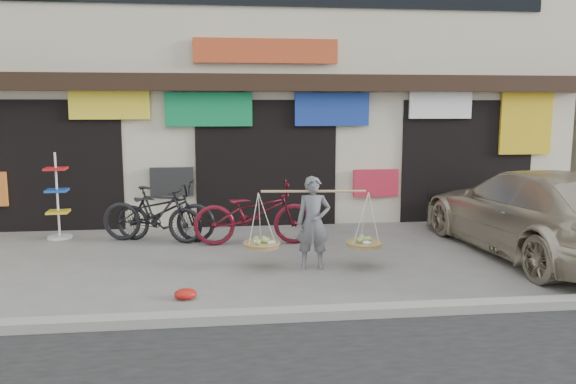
{
  "coord_description": "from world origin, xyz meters",
  "views": [
    {
      "loc": [
        -0.95,
        -8.45,
        2.55
      ],
      "look_at": [
        0.16,
        0.9,
        1.12
      ],
      "focal_mm": 35.0,
      "sensor_mm": 36.0,
      "label": 1
    }
  ],
  "objects": [
    {
      "name": "ground",
      "position": [
        0.0,
        0.0,
        0.0
      ],
      "size": [
        70.0,
        70.0,
        0.0
      ],
      "primitive_type": "plane",
      "color": "slate",
      "rests_on": "ground"
    },
    {
      "name": "bike_1",
      "position": [
        -2.17,
        2.22,
        0.53
      ],
      "size": [
        1.84,
        1.1,
        1.07
      ],
      "primitive_type": "imported",
      "rotation": [
        0.0,
        0.0,
        1.21
      ],
      "color": "black",
      "rests_on": "ground"
    },
    {
      "name": "street_vendor",
      "position": [
        0.47,
        0.13,
        0.67
      ],
      "size": [
        2.19,
        0.71,
        1.48
      ],
      "rotation": [
        0.0,
        0.0,
        -0.09
      ],
      "color": "slate",
      "rests_on": "ground"
    },
    {
      "name": "shophouse_block",
      "position": [
        -0.0,
        6.42,
        3.45
      ],
      "size": [
        14.0,
        6.32,
        7.0
      ],
      "color": "beige",
      "rests_on": "ground"
    },
    {
      "name": "red_bag",
      "position": [
        -1.47,
        -1.12,
        0.07
      ],
      "size": [
        0.31,
        0.25,
        0.14
      ],
      "primitive_type": "ellipsoid",
      "color": "red",
      "rests_on": "ground"
    },
    {
      "name": "suv",
      "position": [
        4.41,
        0.49,
        0.75
      ],
      "size": [
        2.46,
        5.32,
        1.51
      ],
      "rotation": [
        0.0,
        0.0,
        3.21
      ],
      "color": "#BEB299",
      "rests_on": "ground"
    },
    {
      "name": "bike_2",
      "position": [
        -0.37,
        1.81,
        0.59
      ],
      "size": [
        2.26,
        0.81,
        1.18
      ],
      "primitive_type": "imported",
      "rotation": [
        0.0,
        0.0,
        1.56
      ],
      "color": "#5C0F1C",
      "rests_on": "ground"
    },
    {
      "name": "bike_0",
      "position": [
        -2.17,
        2.29,
        0.58
      ],
      "size": [
        2.31,
        1.22,
        1.15
      ],
      "primitive_type": "imported",
      "rotation": [
        0.0,
        0.0,
        1.36
      ],
      "color": "black",
      "rests_on": "ground"
    },
    {
      "name": "kerb",
      "position": [
        0.0,
        -2.0,
        0.06
      ],
      "size": [
        70.0,
        0.25,
        0.12
      ],
      "primitive_type": "cube",
      "color": "gray",
      "rests_on": "ground"
    },
    {
      "name": "display_rack",
      "position": [
        -4.14,
        2.75,
        0.68
      ],
      "size": [
        0.46,
        0.46,
        1.69
      ],
      "rotation": [
        0.0,
        0.0,
        0.07
      ],
      "color": "silver",
      "rests_on": "ground"
    }
  ]
}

